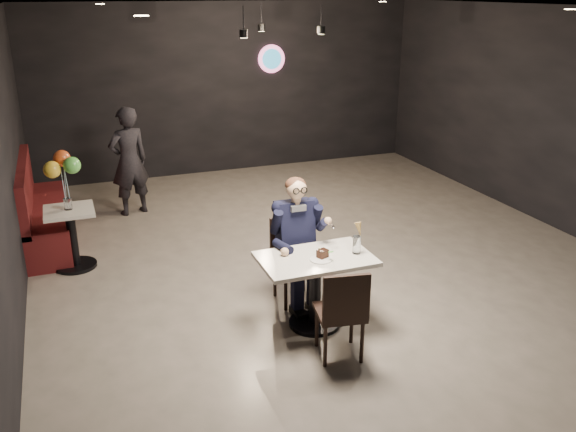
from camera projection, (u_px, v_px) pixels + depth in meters
name	position (u px, v px, depth m)	size (l,w,h in m)	color
floor	(331.00, 264.00, 7.53)	(9.00, 9.00, 0.00)	gray
wall_sign	(271.00, 59.00, 11.00)	(0.50, 0.06, 0.50)	pink
pendant_lights	(275.00, 13.00, 8.27)	(1.40, 1.20, 0.36)	black
main_table	(315.00, 291.00, 6.05)	(1.10, 0.70, 0.75)	silver
chair_far	(295.00, 262.00, 6.51)	(0.42, 0.46, 0.92)	black
chair_near	(340.00, 310.00, 5.53)	(0.42, 0.46, 0.92)	black
seated_man	(295.00, 239.00, 6.41)	(0.60, 0.80, 1.44)	black
dessert_plate	(321.00, 260.00, 5.85)	(0.21, 0.21, 0.01)	white
cake_slice	(323.00, 254.00, 5.88)	(0.10, 0.08, 0.07)	black
mint_leaf	(331.00, 252.00, 5.81)	(0.06, 0.04, 0.01)	#36892D
sundae_glass	(357.00, 245.00, 5.98)	(0.08, 0.08, 0.18)	silver
wafer_cone	(359.00, 229.00, 5.93)	(0.07, 0.07, 0.14)	tan
booth_bench	(44.00, 202.00, 8.04)	(0.55, 2.19, 1.10)	#420E0E
side_table	(73.00, 240.00, 7.33)	(0.57, 0.57, 0.71)	silver
balloon_vase	(68.00, 204.00, 7.17)	(0.09, 0.09, 0.14)	silver
balloon_bunch	(64.00, 173.00, 7.04)	(0.36, 0.36, 0.60)	yellow
passerby	(129.00, 161.00, 8.96)	(0.59, 0.39, 1.62)	black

